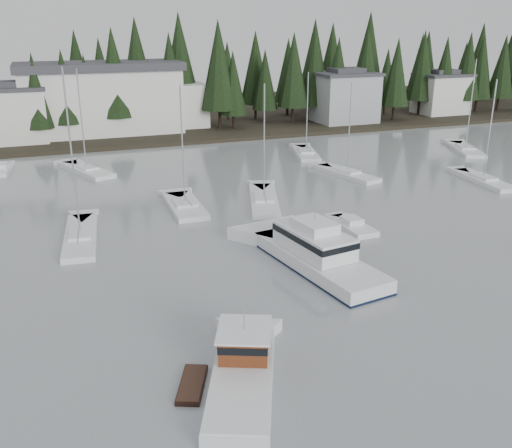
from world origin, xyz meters
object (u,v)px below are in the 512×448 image
Objects in this scene: sailboat_7 at (264,202)px; runabout_3 at (1,171)px; cabin_cruiser_center at (317,257)px; house_west at (13,114)px; sailboat_0 at (347,175)px; house_east_a at (345,96)px; house_east_b at (442,93)px; lobster_boat_brown at (241,374)px; runabout_1 at (351,227)px; sailboat_1 at (306,155)px; harbor_inn at (115,98)px; sailboat_9 at (81,238)px; sailboat_10 at (87,171)px; sailboat_8 at (185,208)px; sailboat_4 at (483,182)px; sailboat_5 at (465,151)px.

sailboat_7 reaches higher than runabout_3.
house_west is at bearing 12.63° from cabin_cruiser_center.
house_east_a is at bearing -41.08° from sailboat_0.
house_east_b is 79.54m from runabout_3.
sailboat_0 is 1.79× the size of runabout_3.
house_east_b is 1.00× the size of lobster_boat_brown.
sailboat_1 is at bearing -19.63° from runabout_1.
runabout_1 is at bearing -75.61° from harbor_inn.
sailboat_9 is at bearing -101.20° from harbor_inn.
runabout_1 is (16.64, 18.18, -0.38)m from lobster_boat_brown.
house_west is 22.15m from sailboat_10.
sailboat_0 is 2.03× the size of runabout_1.
sailboat_8 is 2.21× the size of runabout_1.
house_west is 56.91m from runabout_1.
sailboat_10 reaches higher than cabin_cruiser_center.
sailboat_10 is at bearing -106.23° from harbor_inn.
sailboat_0 is 14.60m from sailboat_7.
sailboat_4 is 0.92× the size of sailboat_5.
lobster_boat_brown is 0.77× the size of sailboat_8.
cabin_cruiser_center is 1.07× the size of sailboat_7.
sailboat_4 is (38.42, 26.55, -0.45)m from lobster_boat_brown.
cabin_cruiser_center is 47.45m from sailboat_5.
sailboat_10 is at bearing 32.60° from runabout_1.
harbor_inn is 25.02m from sailboat_10.
sailboat_1 is 22.93m from sailboat_5.
sailboat_0 is at bearing -73.28° from sailboat_8.
sailboat_8 is 28.14m from runabout_3.
cabin_cruiser_center is at bearing 133.29° from sailboat_0.
runabout_1 is at bearing -59.85° from house_west.
sailboat_5 reaches higher than sailboat_7.
house_west is 0.65× the size of sailboat_9.
sailboat_10 is (-6.81, -23.39, -5.71)m from harbor_inn.
house_east_a is 40.16m from sailboat_4.
sailboat_8 is (-21.18, -17.23, 0.00)m from sailboat_1.
sailboat_5 is 2.05× the size of runabout_3.
cabin_cruiser_center is (21.91, -55.47, -3.84)m from house_west.
sailboat_9 reaches higher than sailboat_0.
house_west is at bearing -179.25° from house_east_b.
sailboat_9 is at bearing 95.79° from sailboat_0.
sailboat_5 is 1.02× the size of sailboat_10.
sailboat_7 is at bearing -128.17° from house_east_a.
cabin_cruiser_center is at bearing 131.90° from runabout_1.
house_east_b is at bearing -70.43° from runabout_3.
house_east_b is 49.18m from sailboat_4.
sailboat_8 is at bearing 9.87° from cabin_cruiser_center.
sailboat_8 is at bearing 91.17° from sailboat_4.
lobster_boat_brown is at bearing 173.69° from sailboat_8.
sailboat_4 is 44.55m from sailboat_9.
house_east_a reaches higher than runabout_1.
sailboat_0 is (22.06, -36.04, -5.72)m from harbor_inn.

